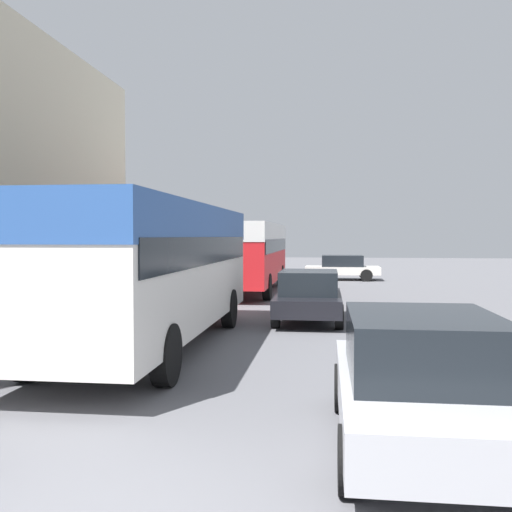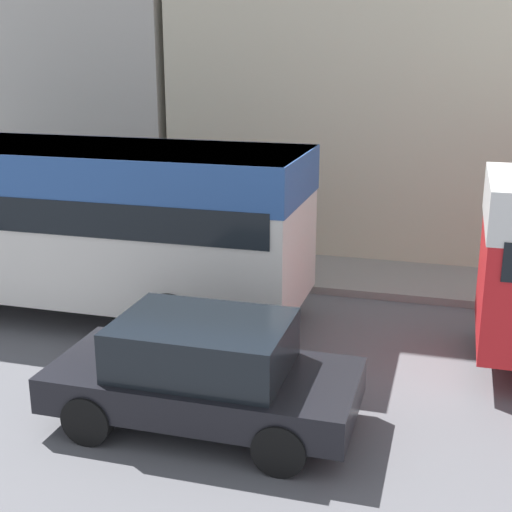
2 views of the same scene
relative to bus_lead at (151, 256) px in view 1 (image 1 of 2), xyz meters
The scene contains 6 objects.
bus_lead is the anchor object (origin of this frame).
bus_following 12.38m from the bus_lead, 88.47° to the left, with size 2.58×9.70×2.91m.
car_crossing 20.25m from the bus_lead, 77.07° to the left, with size 4.00×1.96×1.35m.
car_far_curb 7.13m from the bus_lead, 47.23° to the right, with size 1.92×4.08×1.52m.
car_distant 5.42m from the bus_lead, 52.75° to the left, with size 1.85×3.89×1.42m.
pedestrian_walking_away 4.18m from the bus_lead, 130.60° to the left, with size 0.34×0.34×1.84m.
Camera 1 is at (1.80, -4.34, 2.39)m, focal length 40.00 mm.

